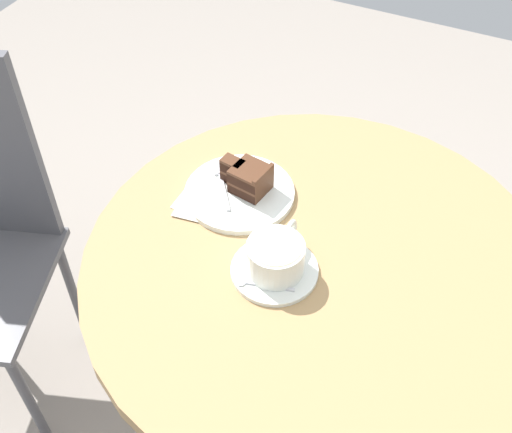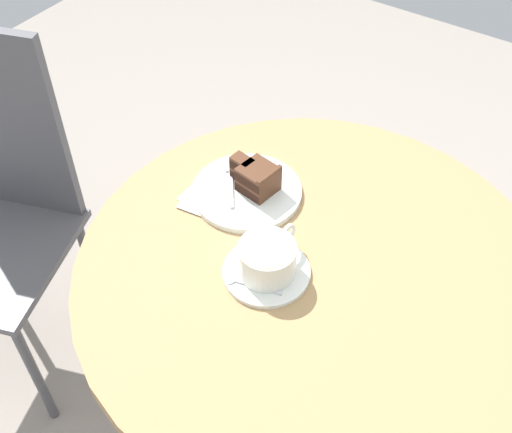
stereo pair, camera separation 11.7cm
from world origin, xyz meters
TOP-DOWN VIEW (x-y plane):
  - cafe_table at (0.00, 0.00)m, footprint 0.86×0.86m
  - saucer at (-0.06, 0.06)m, footprint 0.16×0.16m
  - coffee_cup at (-0.06, 0.06)m, footprint 0.14×0.10m
  - teaspoon at (-0.11, 0.07)m, footprint 0.04×0.10m
  - cake_plate at (0.09, 0.20)m, footprint 0.22×0.22m
  - cake_slice at (0.10, 0.19)m, footprint 0.07×0.10m
  - fork at (0.09, 0.25)m, footprint 0.12×0.09m
  - napkin at (0.05, 0.24)m, footprint 0.15×0.14m

SIDE VIEW (x-z plane):
  - cafe_table at x=0.00m, z-range 0.24..0.95m
  - napkin at x=0.05m, z-range 0.71..0.71m
  - saucer at x=-0.06m, z-range 0.71..0.72m
  - cake_plate at x=0.09m, z-range 0.71..0.72m
  - teaspoon at x=-0.11m, z-range 0.72..0.72m
  - fork at x=0.09m, z-range 0.72..0.72m
  - cake_slice at x=0.10m, z-range 0.72..0.78m
  - coffee_cup at x=-0.06m, z-range 0.72..0.78m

